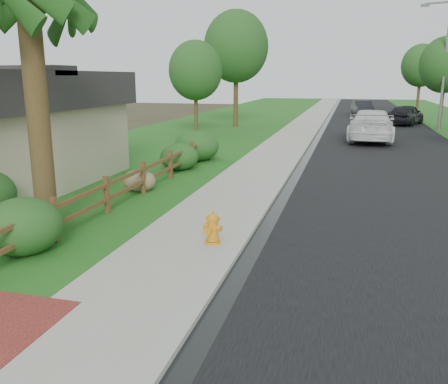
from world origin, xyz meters
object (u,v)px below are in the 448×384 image
(ranch_fence, at_px, (127,184))
(streetlight, at_px, (443,58))
(fire_hydrant, at_px, (213,229))
(white_suv, at_px, (371,125))
(dark_car_mid, at_px, (406,114))

(ranch_fence, height_order, streetlight, streetlight)
(fire_hydrant, height_order, white_suv, white_suv)
(ranch_fence, relative_size, dark_car_mid, 3.56)
(ranch_fence, xyz_separation_m, white_suv, (7.52, 16.88, 0.32))
(fire_hydrant, height_order, streetlight, streetlight)
(ranch_fence, height_order, fire_hydrant, ranch_fence)
(dark_car_mid, relative_size, streetlight, 0.55)
(ranch_fence, bearing_deg, dark_car_mid, 69.23)
(dark_car_mid, bearing_deg, white_suv, 95.25)
(dark_car_mid, bearing_deg, streetlight, 130.43)
(fire_hydrant, relative_size, streetlight, 0.09)
(fire_hydrant, bearing_deg, streetlight, 71.85)
(dark_car_mid, height_order, streetlight, streetlight)
(fire_hydrant, bearing_deg, white_suv, 78.50)
(streetlight, bearing_deg, dark_car_mid, 109.69)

